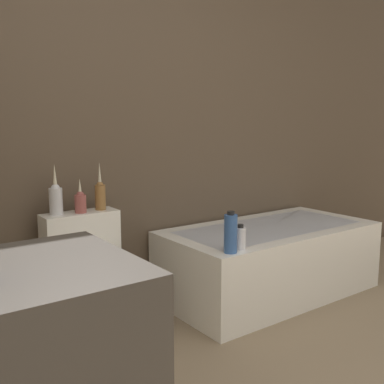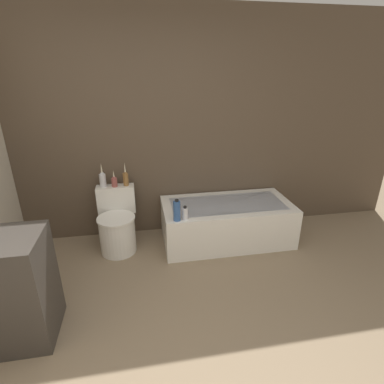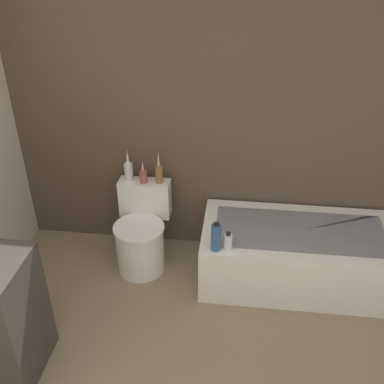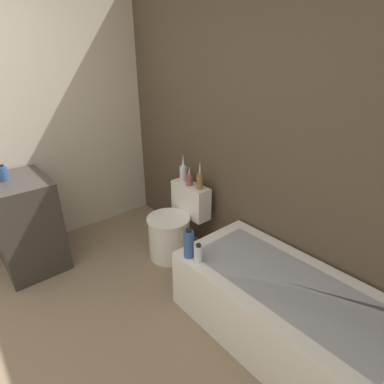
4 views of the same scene
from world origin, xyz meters
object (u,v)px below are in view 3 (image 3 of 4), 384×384
at_px(bathtub, 296,254).
at_px(vase_silver, 143,175).
at_px(vase_bronze, 159,172).
at_px(toilet, 141,235).
at_px(shampoo_bottle_tall, 216,237).
at_px(shampoo_bottle_short, 228,242).
at_px(vase_gold, 128,170).

height_order(bathtub, vase_silver, vase_silver).
xyz_separation_m(vase_silver, vase_bronze, (0.13, 0.02, 0.03)).
distance_m(toilet, shampoo_bottle_tall, 0.79).
bearing_deg(vase_silver, vase_bronze, 7.61).
xyz_separation_m(shampoo_bottle_tall, shampoo_bottle_short, (0.09, 0.02, -0.04)).
bearing_deg(shampoo_bottle_tall, vase_bronze, 132.39).
bearing_deg(vase_silver, shampoo_bottle_short, -35.94).
bearing_deg(vase_silver, bathtub, -10.40).
bearing_deg(toilet, bathtub, -1.81).
distance_m(vase_silver, vase_bronze, 0.13).
distance_m(toilet, shampoo_bottle_short, 0.84).
relative_size(toilet, shampoo_bottle_short, 4.75).
distance_m(vase_bronze, shampoo_bottle_tall, 0.79).
bearing_deg(vase_bronze, vase_gold, 177.28).
height_order(vase_gold, shampoo_bottle_tall, vase_gold).
xyz_separation_m(toilet, shampoo_bottle_tall, (0.64, -0.35, 0.30)).
relative_size(vase_gold, shampoo_bottle_tall, 1.19).
xyz_separation_m(toilet, vase_gold, (-0.13, 0.22, 0.49)).
distance_m(bathtub, vase_bronze, 1.30).
distance_m(toilet, vase_bronze, 0.55).
height_order(toilet, shampoo_bottle_tall, shampoo_bottle_tall).
xyz_separation_m(vase_gold, shampoo_bottle_short, (0.86, -0.56, -0.24)).
height_order(vase_gold, shampoo_bottle_short, vase_gold).
distance_m(toilet, vase_gold, 0.56).
relative_size(vase_silver, shampoo_bottle_short, 1.33).
bearing_deg(vase_bronze, bathtub, -12.35).
height_order(vase_gold, vase_silver, vase_gold).
height_order(vase_bronze, shampoo_bottle_short, vase_bronze).
bearing_deg(vase_gold, toilet, -60.07).
bearing_deg(shampoo_bottle_short, bathtub, 28.25).
bearing_deg(toilet, vase_bronze, 58.66).
height_order(shampoo_bottle_tall, shampoo_bottle_short, shampoo_bottle_tall).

